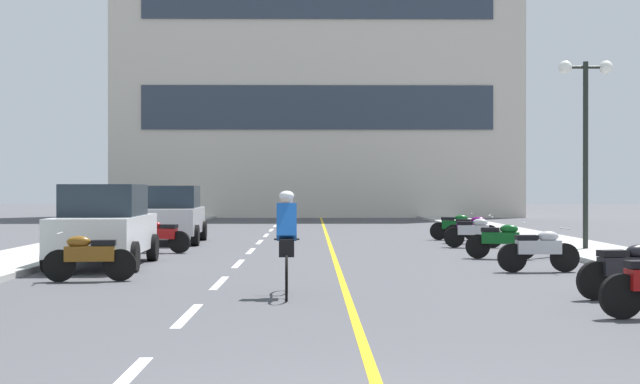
% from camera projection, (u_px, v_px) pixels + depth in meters
% --- Properties ---
extents(ground_plane, '(140.00, 140.00, 0.00)m').
position_uv_depth(ground_plane, '(322.00, 244.00, 26.57)').
color(ground_plane, '#47474C').
extents(curb_left, '(2.40, 72.00, 0.12)m').
position_uv_depth(curb_left, '(113.00, 237.00, 29.50)').
color(curb_left, '#A8A8A3').
rests_on(curb_left, ground).
extents(curb_right, '(2.40, 72.00, 0.12)m').
position_uv_depth(curb_right, '(527.00, 237.00, 29.65)').
color(curb_right, '#A8A8A3').
rests_on(curb_right, ground).
extents(lane_dash_0, '(0.14, 2.20, 0.01)m').
position_uv_depth(lane_dash_0, '(123.00, 382.00, 7.56)').
color(lane_dash_0, silver).
rests_on(lane_dash_0, ground).
extents(lane_dash_1, '(0.14, 2.20, 0.01)m').
position_uv_depth(lane_dash_1, '(188.00, 315.00, 11.55)').
color(lane_dash_1, silver).
rests_on(lane_dash_1, ground).
extents(lane_dash_2, '(0.14, 2.20, 0.01)m').
position_uv_depth(lane_dash_2, '(220.00, 283.00, 15.55)').
color(lane_dash_2, silver).
rests_on(lane_dash_2, ground).
extents(lane_dash_3, '(0.14, 2.20, 0.01)m').
position_uv_depth(lane_dash_3, '(238.00, 264.00, 19.55)').
color(lane_dash_3, silver).
rests_on(lane_dash_3, ground).
extents(lane_dash_4, '(0.14, 2.20, 0.01)m').
position_uv_depth(lane_dash_4, '(251.00, 251.00, 23.55)').
color(lane_dash_4, silver).
rests_on(lane_dash_4, ground).
extents(lane_dash_5, '(0.14, 2.20, 0.01)m').
position_uv_depth(lane_dash_5, '(260.00, 242.00, 27.55)').
color(lane_dash_5, silver).
rests_on(lane_dash_5, ground).
extents(lane_dash_6, '(0.14, 2.20, 0.01)m').
position_uv_depth(lane_dash_6, '(266.00, 235.00, 31.55)').
color(lane_dash_6, silver).
rests_on(lane_dash_6, ground).
extents(lane_dash_7, '(0.14, 2.20, 0.01)m').
position_uv_depth(lane_dash_7, '(271.00, 230.00, 35.55)').
color(lane_dash_7, silver).
rests_on(lane_dash_7, ground).
extents(lane_dash_8, '(0.14, 2.20, 0.01)m').
position_uv_depth(lane_dash_8, '(275.00, 226.00, 39.55)').
color(lane_dash_8, silver).
rests_on(lane_dash_8, ground).
extents(lane_dash_9, '(0.14, 2.20, 0.01)m').
position_uv_depth(lane_dash_9, '(279.00, 223.00, 43.55)').
color(lane_dash_9, silver).
rests_on(lane_dash_9, ground).
extents(lane_dash_10, '(0.14, 2.20, 0.01)m').
position_uv_depth(lane_dash_10, '(281.00, 220.00, 47.55)').
color(lane_dash_10, silver).
rests_on(lane_dash_10, ground).
extents(lane_dash_11, '(0.14, 2.20, 0.01)m').
position_uv_depth(lane_dash_11, '(284.00, 217.00, 51.55)').
color(lane_dash_11, silver).
rests_on(lane_dash_11, ground).
extents(centre_line_yellow, '(0.12, 66.00, 0.01)m').
position_uv_depth(centre_line_yellow, '(328.00, 238.00, 29.58)').
color(centre_line_yellow, gold).
rests_on(centre_line_yellow, ground).
extents(office_building, '(24.86, 6.47, 21.89)m').
position_uv_depth(office_building, '(317.00, 43.00, 53.71)').
color(office_building, beige).
rests_on(office_building, ground).
extents(street_lamp_mid, '(1.46, 0.36, 5.05)m').
position_uv_depth(street_lamp_mid, '(586.00, 111.00, 22.86)').
color(street_lamp_mid, black).
rests_on(street_lamp_mid, curb_right).
extents(parked_car_near, '(2.05, 4.26, 1.82)m').
position_uv_depth(parked_car_near, '(105.00, 225.00, 18.89)').
color(parked_car_near, black).
rests_on(parked_car_near, ground).
extents(parked_car_mid, '(2.06, 4.27, 1.82)m').
position_uv_depth(parked_car_mid, '(173.00, 214.00, 27.02)').
color(parked_car_mid, black).
rests_on(parked_car_mid, ground).
extents(motorcycle_2, '(1.69, 0.63, 0.92)m').
position_uv_depth(motorcycle_2, '(628.00, 269.00, 13.25)').
color(motorcycle_2, black).
rests_on(motorcycle_2, ground).
extents(motorcycle_3, '(1.70, 0.60, 0.92)m').
position_uv_depth(motorcycle_3, '(89.00, 256.00, 15.78)').
color(motorcycle_3, black).
rests_on(motorcycle_3, ground).
extents(motorcycle_4, '(1.70, 0.60, 0.92)m').
position_uv_depth(motorcycle_4, '(539.00, 249.00, 17.55)').
color(motorcycle_4, black).
rests_on(motorcycle_4, ground).
extents(motorcycle_5, '(1.66, 0.72, 0.92)m').
position_uv_depth(motorcycle_5, '(501.00, 240.00, 20.84)').
color(motorcycle_5, black).
rests_on(motorcycle_5, ground).
extents(motorcycle_6, '(1.68, 0.67, 0.92)m').
position_uv_depth(motorcycle_6, '(160.00, 235.00, 22.86)').
color(motorcycle_6, black).
rests_on(motorcycle_6, ground).
extents(motorcycle_7, '(1.70, 0.60, 0.92)m').
position_uv_depth(motorcycle_7, '(474.00, 232.00, 24.88)').
color(motorcycle_7, black).
rests_on(motorcycle_7, ground).
extents(motorcycle_8, '(1.65, 0.76, 0.92)m').
position_uv_depth(motorcycle_8, '(472.00, 229.00, 26.64)').
color(motorcycle_8, black).
rests_on(motorcycle_8, ground).
extents(motorcycle_9, '(1.70, 0.60, 0.92)m').
position_uv_depth(motorcycle_9, '(456.00, 226.00, 28.61)').
color(motorcycle_9, black).
rests_on(motorcycle_9, ground).
extents(cyclist_rider, '(0.42, 1.77, 1.71)m').
position_uv_depth(cyclist_rider, '(287.00, 241.00, 13.60)').
color(cyclist_rider, black).
rests_on(cyclist_rider, ground).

